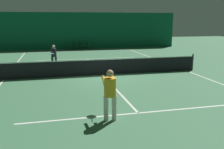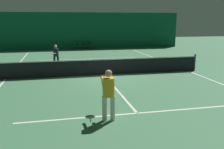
% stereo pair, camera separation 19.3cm
% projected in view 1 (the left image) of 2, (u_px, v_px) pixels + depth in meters
% --- Properties ---
extents(ground_plane, '(60.00, 60.00, 0.00)m').
position_uv_depth(ground_plane, '(102.00, 75.00, 14.85)').
color(ground_plane, '#3D704C').
extents(backdrop_curtain, '(23.00, 0.12, 4.02)m').
position_uv_depth(backdrop_curtain, '(77.00, 31.00, 27.67)').
color(backdrop_curtain, '#0F5138').
rests_on(backdrop_curtain, ground).
extents(court_line_baseline_far, '(11.00, 0.10, 0.00)m').
position_uv_depth(court_line_baseline_far, '(80.00, 51.00, 26.15)').
color(court_line_baseline_far, silver).
rests_on(court_line_baseline_far, ground).
extents(court_line_service_far, '(8.25, 0.10, 0.00)m').
position_uv_depth(court_line_service_far, '(87.00, 59.00, 20.93)').
color(court_line_service_far, silver).
rests_on(court_line_service_far, ground).
extents(court_line_service_near, '(8.25, 0.10, 0.00)m').
position_uv_depth(court_line_service_near, '(138.00, 113.00, 8.77)').
color(court_line_service_near, silver).
rests_on(court_line_service_near, ground).
extents(court_line_sideline_left, '(0.10, 23.80, 0.00)m').
position_uv_depth(court_line_sideline_left, '(4.00, 80.00, 13.59)').
color(court_line_sideline_left, silver).
rests_on(court_line_sideline_left, ground).
extents(court_line_sideline_right, '(0.10, 23.80, 0.00)m').
position_uv_depth(court_line_sideline_right, '(186.00, 71.00, 16.11)').
color(court_line_sideline_right, silver).
rests_on(court_line_sideline_right, ground).
extents(court_line_centre, '(0.10, 12.80, 0.00)m').
position_uv_depth(court_line_centre, '(102.00, 75.00, 14.85)').
color(court_line_centre, silver).
rests_on(court_line_centre, ground).
extents(tennis_net, '(12.00, 0.10, 1.07)m').
position_uv_depth(tennis_net, '(102.00, 66.00, 14.74)').
color(tennis_net, black).
rests_on(tennis_net, ground).
extents(player_near, '(0.48, 1.38, 1.68)m').
position_uv_depth(player_near, '(110.00, 91.00, 7.98)').
color(player_near, beige).
rests_on(player_near, ground).
extents(player_far, '(0.53, 1.33, 1.55)m').
position_uv_depth(player_far, '(54.00, 55.00, 16.92)').
color(player_far, '#2D2D38').
rests_on(player_far, ground).
extents(courtside_chair_0, '(0.44, 0.44, 0.84)m').
position_uv_depth(courtside_chair_0, '(70.00, 45.00, 27.26)').
color(courtside_chair_0, '#2D2D2D').
rests_on(courtside_chair_0, ground).
extents(courtside_chair_1, '(0.44, 0.44, 0.84)m').
position_uv_depth(courtside_chair_1, '(76.00, 45.00, 27.41)').
color(courtside_chair_1, '#2D2D2D').
rests_on(courtside_chair_1, ground).
extents(courtside_chair_2, '(0.44, 0.44, 0.84)m').
position_uv_depth(courtside_chair_2, '(82.00, 45.00, 27.56)').
color(courtside_chair_2, '#2D2D2D').
rests_on(courtside_chair_2, ground).
extents(courtside_chair_3, '(0.44, 0.44, 0.84)m').
position_uv_depth(courtside_chair_3, '(88.00, 45.00, 27.71)').
color(courtside_chair_3, '#2D2D2D').
rests_on(courtside_chair_3, ground).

